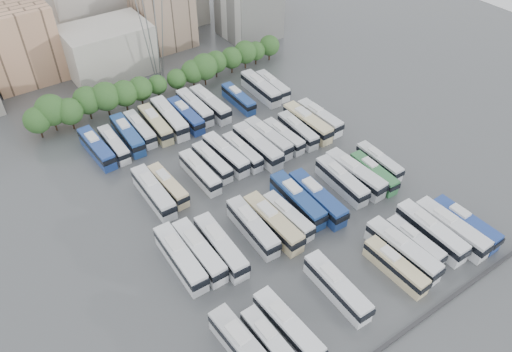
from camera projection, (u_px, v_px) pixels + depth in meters
ground at (272, 196)px, 90.64m from camera, size 220.00×220.00×0.00m
parapet at (411, 327)px, 69.89m from camera, size 56.00×0.50×0.50m
tree_line at (154, 82)px, 112.91m from camera, size 64.35×8.01×8.42m
city_buildings at (84, 27)px, 127.10m from camera, size 102.00×35.00×20.00m
electricity_pylon at (149, 5)px, 110.50m from camera, size 9.00×6.91×33.83m
bus_r0_s0 at (246, 350)px, 65.25m from camera, size 3.62×13.71×4.26m
bus_r0_s1 at (272, 344)px, 66.28m from camera, size 2.70×11.50×3.60m
bus_r0_s2 at (288, 327)px, 68.03m from camera, size 3.32×12.74×3.96m
bus_r0_s5 at (337, 287)px, 73.00m from camera, size 3.04×12.78×3.99m
bus_r0_s8 at (396, 266)px, 76.18m from camera, size 2.80×11.51×3.59m
bus_r0_s9 at (402, 250)px, 78.18m from camera, size 3.47×13.57×4.23m
bus_r0_s10 at (415, 241)px, 80.12m from camera, size 2.49×10.85×3.39m
bus_r0_s11 at (431, 232)px, 81.23m from camera, size 3.11×13.38×4.18m
bus_r0_s12 at (451, 228)px, 81.75m from camera, size 3.25×13.52×4.22m
bus_r0_s13 at (465, 224)px, 82.79m from camera, size 3.00×12.41×3.88m
bus_r1_s0 at (180, 258)px, 77.05m from camera, size 3.20×13.43×4.19m
bus_r1_s1 at (199, 251)px, 78.14m from camera, size 2.85×13.01×4.08m
bus_r1_s2 at (221, 246)px, 78.87m from camera, size 3.34×13.28×4.14m
bus_r1_s4 at (253, 227)px, 82.15m from camera, size 3.37×12.97×4.03m
bus_r1_s5 at (273, 223)px, 82.76m from camera, size 3.24×13.46×4.20m
bus_r1_s6 at (288, 216)px, 84.38m from camera, size 2.93×11.34×3.53m
bus_r1_s7 at (297, 200)px, 86.91m from camera, size 3.42×13.46×4.19m
bus_r1_s8 at (317, 198)px, 87.24m from camera, size 3.35×13.60×4.24m
bus_r1_s10 at (341, 180)px, 91.05m from camera, size 3.31×12.63×3.93m
bus_r1_s11 at (355, 174)px, 92.26m from camera, size 3.57×13.49×4.19m
bus_r1_s12 at (374, 173)px, 92.97m from camera, size 2.91×11.26×3.50m
bus_r1_s13 at (379, 161)px, 95.60m from camera, size 2.69×10.91×3.40m
bus_r2_s1 at (153, 192)px, 88.50m from camera, size 2.98×13.14×4.11m
bus_r2_s2 at (168, 185)px, 90.30m from camera, size 2.92×11.35×3.53m
bus_r2_s4 at (200, 172)px, 93.01m from camera, size 2.62×11.81×3.70m
bus_r2_s5 at (212, 162)px, 95.44m from camera, size 2.72×11.19×3.49m
bus_r2_s6 at (226, 154)px, 96.93m from camera, size 3.37×12.61×3.92m
bus_r2_s7 at (242, 152)px, 97.83m from camera, size 2.66×11.21×3.50m
bus_r2_s8 at (257, 146)px, 98.68m from camera, size 3.20×13.62×4.26m
bus_r2_s9 at (268, 138)px, 100.84m from camera, size 3.40×12.88×4.00m
bus_r2_s10 at (284, 136)px, 101.81m from camera, size 2.87×11.09×3.45m
bus_r2_s11 at (298, 130)px, 103.23m from camera, size 3.01×11.64×3.62m
bus_r2_s12 at (307, 123)px, 104.85m from camera, size 3.14×13.32×4.16m
bus_r2_s13 at (320, 117)px, 106.61m from camera, size 3.01×12.29×3.84m
bus_r3_s0 at (97, 148)px, 98.40m from camera, size 3.31×12.74×3.96m
bus_r3_s1 at (114, 144)px, 99.62m from camera, size 2.46×11.23×3.52m
bus_r3_s2 at (128, 135)px, 101.73m from camera, size 3.16×12.77×3.98m
bus_r3_s3 at (140, 129)px, 103.63m from camera, size 2.62×11.55×3.62m
bus_r3_s4 at (156, 124)px, 104.68m from camera, size 3.26×12.63×3.93m
bus_r3_s5 at (170, 118)px, 106.11m from camera, size 3.66×13.80×4.29m
bus_r3_s6 at (186, 115)px, 107.20m from camera, size 2.70×12.27×3.85m
bus_r3_s7 at (195, 107)px, 109.60m from camera, size 2.80×12.58×3.94m
bus_r3_s8 at (210, 104)px, 110.36m from camera, size 3.24×13.20×4.12m
bus_r3_s10 at (238, 98)px, 112.68m from camera, size 2.63×11.22×3.51m
bus_r3_s12 at (260, 88)px, 115.57m from camera, size 3.23×13.21×4.12m
bus_r3_s13 at (273, 85)px, 117.00m from camera, size 2.95×11.38×3.54m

